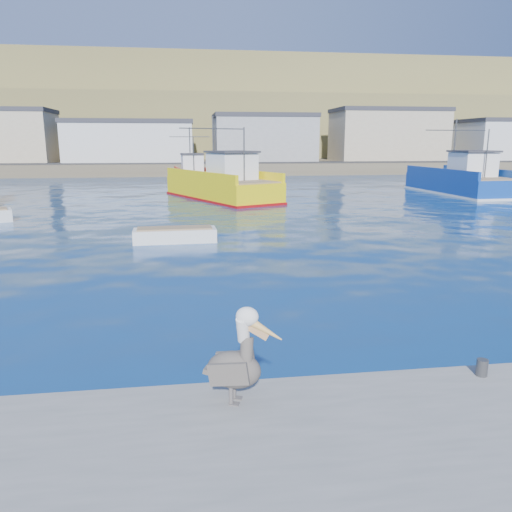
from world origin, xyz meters
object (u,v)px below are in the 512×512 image
Objects in this scene: trawler_blue at (461,181)px; skiff_mid at (175,236)px; trawler_yellow_b at (223,185)px; pelican at (237,362)px; boat_orange at (192,175)px.

skiff_mid is at bearing -142.93° from trawler_blue.
trawler_yellow_b is at bearing -176.49° from trawler_blue.
trawler_yellow_b is 17.86m from skiff_mid.
trawler_yellow_b is at bearing 86.16° from pelican.
trawler_yellow_b is 8.27× the size of pelican.
pelican reaches higher than skiff_mid.
boat_orange is at bearing 98.60° from trawler_yellow_b.
pelican is at bearing -93.84° from trawler_yellow_b.
trawler_yellow_b reaches higher than pelican.
trawler_yellow_b is 3.44× the size of skiff_mid.
pelican is (0.04, -48.41, 0.15)m from boat_orange.
trawler_blue reaches higher than boat_orange.
boat_orange is 5.42× the size of pelican.
trawler_yellow_b is 33.42m from pelican.
trawler_blue reaches higher than skiff_mid.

